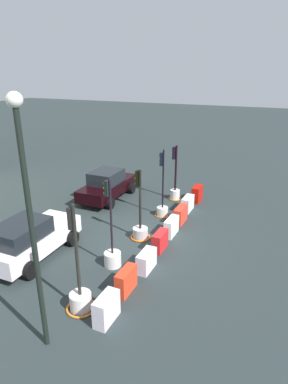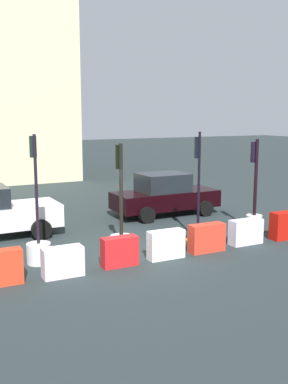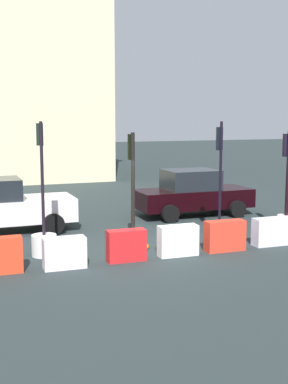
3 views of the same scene
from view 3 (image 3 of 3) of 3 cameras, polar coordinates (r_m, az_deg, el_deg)
The scene contains 13 objects.
ground_plane at distance 14.39m, azimuth -0.50°, elevation -6.50°, with size 120.00×120.00×0.00m, color #252F2F.
traffic_light_1 at distance 14.00m, azimuth -11.04°, elevation -4.53°, with size 0.67×0.67×3.57m.
traffic_light_2 at distance 14.57m, azimuth -1.23°, elevation -4.27°, with size 0.91×0.91×3.26m.
traffic_light_3 at distance 15.60m, azimuth 8.33°, elevation -3.26°, with size 0.79×0.79×3.55m.
traffic_light_4 at distance 17.03m, azimuth 15.47°, elevation -2.18°, with size 0.75×0.75×3.25m.
construction_barrier_1 at distance 12.72m, azimuth -15.63°, elevation -6.78°, with size 1.03×0.39×0.87m.
construction_barrier_2 at distance 12.83m, azimuth -8.80°, elevation -6.68°, with size 1.04×0.46×0.77m.
construction_barrier_3 at distance 13.28m, azimuth -1.98°, elevation -5.95°, with size 1.00×0.40×0.82m.
construction_barrier_4 at distance 13.80m, azimuth 3.78°, elevation -5.39°, with size 1.08×0.40×0.83m.
construction_barrier_5 at distance 14.44m, azimuth 8.95°, elevation -4.81°, with size 1.13×0.42×0.85m.
construction_barrier_6 at distance 15.35m, azimuth 13.92°, elevation -4.27°, with size 1.10×0.44×0.80m.
car_white_van at distance 17.08m, azimuth -15.58°, elevation -1.46°, with size 4.31×2.12×1.74m.
car_black_sedan at distance 19.39m, azimuth 5.39°, elevation -0.16°, with size 4.36×2.16×1.73m.
Camera 3 is at (-4.84, -13.04, 3.68)m, focal length 48.15 mm.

